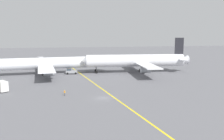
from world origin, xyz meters
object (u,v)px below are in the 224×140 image
at_px(pushback_tug, 71,71).
at_px(ground_crew_ramp_agent_by_cones, 65,93).
at_px(jet_bridge, 42,61).
at_px(gse_catering_truck_tall, 1,86).
at_px(airliner_being_pushed, 136,61).
at_px(airliner_at_gate_left, 50,63).

bearing_deg(pushback_tug, ground_crew_ramp_agent_by_cones, -96.46).
bearing_deg(jet_bridge, gse_catering_truck_tall, -100.55).
height_order(airliner_being_pushed, ground_crew_ramp_agent_by_cones, airliner_being_pushed).
relative_size(airliner_being_pushed, jet_bridge, 3.24).
bearing_deg(gse_catering_truck_tall, pushback_tug, 50.89).
bearing_deg(jet_bridge, airliner_at_gate_left, -76.39).
height_order(airliner_being_pushed, jet_bridge, airliner_being_pushed).
relative_size(pushback_tug, ground_crew_ramp_agent_by_cones, 4.84).
height_order(pushback_tug, gse_catering_truck_tall, gse_catering_truck_tall).
bearing_deg(jet_bridge, pushback_tug, -56.94).
xyz_separation_m(gse_catering_truck_tall, jet_bridge, (9.69, 52.04, 2.55)).
relative_size(ground_crew_ramp_agent_by_cones, jet_bridge, 0.11).
distance_m(pushback_tug, jet_bridge, 26.76).
xyz_separation_m(airliner_at_gate_left, airliner_being_pushed, (40.68, -5.66, 0.78)).
relative_size(airliner_at_gate_left, gse_catering_truck_tall, 9.67).
height_order(pushback_tug, ground_crew_ramp_agent_by_cones, pushback_tug).
relative_size(gse_catering_truck_tall, ground_crew_ramp_agent_by_cones, 3.49).
bearing_deg(ground_crew_ramp_agent_by_cones, airliner_at_gate_left, 96.91).
relative_size(airliner_being_pushed, gse_catering_truck_tall, 8.59).
height_order(pushback_tug, jet_bridge, jet_bridge).
relative_size(airliner_at_gate_left, ground_crew_ramp_agent_by_cones, 33.76).
bearing_deg(airliner_at_gate_left, airliner_being_pushed, -7.92).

